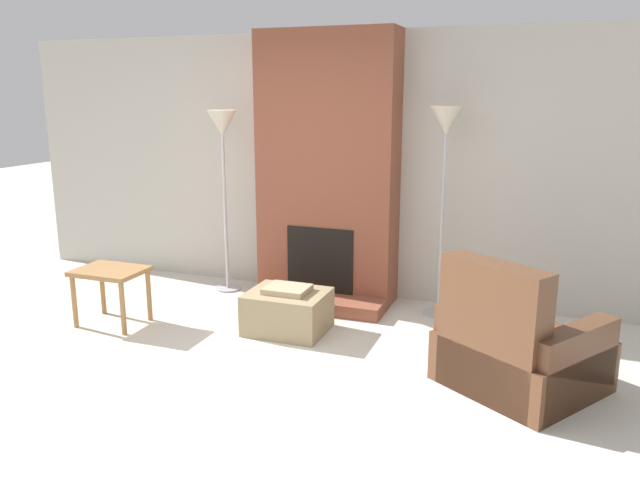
{
  "coord_description": "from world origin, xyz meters",
  "views": [
    {
      "loc": [
        2.02,
        -3.29,
        2.03
      ],
      "look_at": [
        0.0,
        2.18,
        0.64
      ],
      "focal_mm": 35.0,
      "sensor_mm": 36.0,
      "label": 1
    }
  ],
  "objects": [
    {
      "name": "floor_lamp_left",
      "position": [
        -1.07,
        2.26,
        1.58
      ],
      "size": [
        0.29,
        0.29,
        1.85
      ],
      "color": "#ADADB2",
      "rests_on": "ground_plane"
    },
    {
      "name": "floor_lamp_right",
      "position": [
        1.14,
        2.26,
        1.63
      ],
      "size": [
        0.29,
        0.29,
        1.91
      ],
      "color": "#ADADB2",
      "rests_on": "ground_plane"
    },
    {
      "name": "side_table",
      "position": [
        -1.55,
        1.02,
        0.43
      ],
      "size": [
        0.59,
        0.45,
        0.51
      ],
      "color": "#9E7042",
      "rests_on": "ground_plane"
    },
    {
      "name": "armchair",
      "position": [
        1.89,
        0.95,
        0.28
      ],
      "size": [
        1.27,
        1.27,
        0.95
      ],
      "rotation": [
        0.0,
        0.0,
        2.56
      ],
      "color": "brown",
      "rests_on": "ground_plane"
    },
    {
      "name": "ground_plane",
      "position": [
        0.0,
        0.0,
        0.0
      ],
      "size": [
        24.0,
        24.0,
        0.0
      ],
      "primitive_type": "plane",
      "color": "beige"
    },
    {
      "name": "fireplace",
      "position": [
        0.0,
        2.38,
        1.25
      ],
      "size": [
        1.35,
        0.77,
        2.6
      ],
      "color": "brown",
      "rests_on": "ground_plane"
    },
    {
      "name": "ottoman",
      "position": [
        -0.01,
        1.39,
        0.19
      ],
      "size": [
        0.67,
        0.55,
        0.4
      ],
      "color": "#998460",
      "rests_on": "ground_plane"
    },
    {
      "name": "wall_back",
      "position": [
        0.0,
        2.63,
        1.3
      ],
      "size": [
        7.21,
        0.06,
        2.6
      ],
      "primitive_type": "cube",
      "color": "#BCB7AD",
      "rests_on": "ground_plane"
    }
  ]
}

